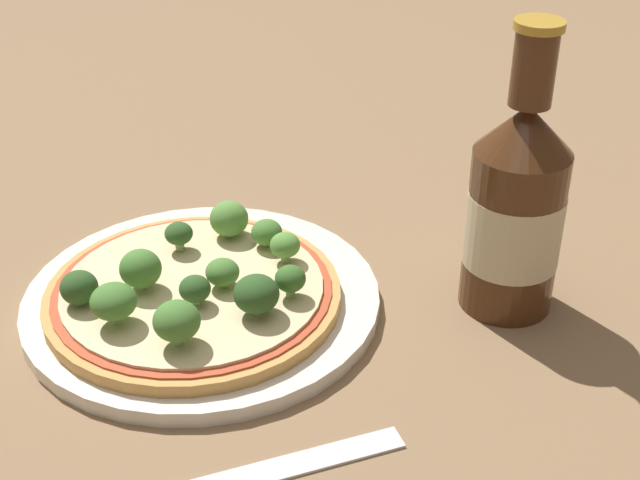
% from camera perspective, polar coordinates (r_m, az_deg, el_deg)
% --- Properties ---
extents(ground_plane, '(3.00, 3.00, 0.00)m').
position_cam_1_polar(ground_plane, '(0.69, -6.16, -3.82)').
color(ground_plane, '#846647').
extents(plate, '(0.27, 0.27, 0.01)m').
position_cam_1_polar(plate, '(0.68, -7.42, -3.95)').
color(plate, silver).
rests_on(plate, ground_plane).
extents(pizza, '(0.22, 0.22, 0.01)m').
position_cam_1_polar(pizza, '(0.67, -8.12, -3.37)').
color(pizza, tan).
rests_on(pizza, plate).
extents(broccoli_floret_0, '(0.03, 0.03, 0.03)m').
position_cam_1_polar(broccoli_floret_0, '(0.66, -11.42, -1.82)').
color(broccoli_floret_0, '#89A866').
rests_on(broccoli_floret_0, pizza).
extents(broccoli_floret_1, '(0.02, 0.02, 0.02)m').
position_cam_1_polar(broccoli_floret_1, '(0.68, -2.25, -0.35)').
color(broccoli_floret_1, '#89A866').
rests_on(broccoli_floret_1, pizza).
extents(broccoli_floret_2, '(0.03, 0.03, 0.03)m').
position_cam_1_polar(broccoli_floret_2, '(0.60, -9.16, -5.15)').
color(broccoli_floret_2, '#89A866').
rests_on(broccoli_floret_2, pizza).
extents(broccoli_floret_3, '(0.02, 0.02, 0.02)m').
position_cam_1_polar(broccoli_floret_3, '(0.65, -6.26, -2.07)').
color(broccoli_floret_3, '#89A866').
rests_on(broccoli_floret_3, pizza).
extents(broccoli_floret_4, '(0.02, 0.02, 0.02)m').
position_cam_1_polar(broccoli_floret_4, '(0.70, -9.03, 0.38)').
color(broccoli_floret_4, '#89A866').
rests_on(broccoli_floret_4, pizza).
extents(broccoli_floret_5, '(0.03, 0.03, 0.03)m').
position_cam_1_polar(broccoli_floret_5, '(0.62, -4.41, -3.57)').
color(broccoli_floret_5, '#89A866').
rests_on(broccoli_floret_5, pizza).
extents(broccoli_floret_6, '(0.03, 0.03, 0.03)m').
position_cam_1_polar(broccoli_floret_6, '(0.71, -5.84, 1.36)').
color(broccoli_floret_6, '#89A866').
rests_on(broccoli_floret_6, pizza).
extents(broccoli_floret_7, '(0.02, 0.02, 0.02)m').
position_cam_1_polar(broccoli_floret_7, '(0.64, -8.01, -3.14)').
color(broccoli_floret_7, '#89A866').
rests_on(broccoli_floret_7, pizza).
extents(broccoli_floret_8, '(0.03, 0.03, 0.03)m').
position_cam_1_polar(broccoli_floret_8, '(0.65, -15.16, -2.97)').
color(broccoli_floret_8, '#89A866').
rests_on(broccoli_floret_8, pizza).
extents(broccoli_floret_9, '(0.03, 0.03, 0.03)m').
position_cam_1_polar(broccoli_floret_9, '(0.63, -13.07, -3.87)').
color(broccoli_floret_9, '#89A866').
rests_on(broccoli_floret_9, pizza).
extents(broccoli_floret_10, '(0.02, 0.02, 0.02)m').
position_cam_1_polar(broccoli_floret_10, '(0.70, -3.43, 0.48)').
color(broccoli_floret_10, '#89A866').
rests_on(broccoli_floret_10, pizza).
extents(broccoli_floret_11, '(0.02, 0.02, 0.03)m').
position_cam_1_polar(broccoli_floret_11, '(0.64, -1.91, -2.52)').
color(broccoli_floret_11, '#89A866').
rests_on(broccoli_floret_11, pizza).
extents(beer_bottle, '(0.07, 0.07, 0.22)m').
position_cam_1_polar(beer_bottle, '(0.66, 12.42, 2.02)').
color(beer_bottle, '#472814').
rests_on(beer_bottle, ground_plane).
extents(fork, '(0.05, 0.20, 0.00)m').
position_cam_1_polar(fork, '(0.55, -4.48, -14.80)').
color(fork, silver).
rests_on(fork, ground_plane).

